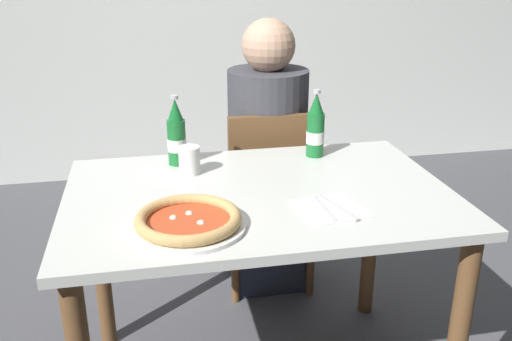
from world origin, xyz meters
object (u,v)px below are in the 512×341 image
diner_seated (268,165)px  paper_cup (189,160)px  beer_bottle_left (316,129)px  beer_bottle_center (176,136)px  napkin_with_cutlery (331,209)px  chair_behind_table (269,190)px  pizza_margherita_near (188,221)px  dining_table_main (259,224)px

diner_seated → paper_cup: size_ratio=12.73×
beer_bottle_left → beer_bottle_center: 0.50m
beer_bottle_left → napkin_with_cutlery: beer_bottle_left is taller
beer_bottle_center → paper_cup: size_ratio=2.60×
paper_cup → diner_seated: bearing=51.5°
chair_behind_table → paper_cup: size_ratio=8.95×
pizza_margherita_near → napkin_with_cutlery: 0.42m
chair_behind_table → beer_bottle_center: size_ratio=3.44×
dining_table_main → paper_cup: 0.32m
paper_cup → chair_behind_table: bearing=48.4°
diner_seated → dining_table_main: bearing=-104.6°
chair_behind_table → beer_bottle_center: (-0.40, -0.31, 0.37)m
diner_seated → pizza_margherita_near: bearing=-115.2°
napkin_with_cutlery → dining_table_main: bearing=135.7°
pizza_margherita_near → diner_seated: bearing=64.8°
beer_bottle_left → napkin_with_cutlery: 0.48m
pizza_margherita_near → beer_bottle_center: beer_bottle_center is taller
diner_seated → beer_bottle_center: bearing=-138.2°
pizza_margherita_near → napkin_with_cutlery: (0.42, 0.04, -0.02)m
beer_bottle_left → beer_bottle_center: size_ratio=1.00×
chair_behind_table → beer_bottle_center: bearing=39.3°
beer_bottle_center → chair_behind_table: bearing=37.7°
napkin_with_cutlery → beer_bottle_left: bearing=79.1°
diner_seated → beer_bottle_center: diner_seated is taller
chair_behind_table → beer_bottle_left: (0.10, -0.32, 0.37)m
chair_behind_table → pizza_margherita_near: chair_behind_table is taller
chair_behind_table → pizza_margherita_near: bearing=65.1°
beer_bottle_left → napkin_with_cutlery: (-0.09, -0.46, -0.10)m
napkin_with_cutlery → paper_cup: paper_cup is taller
dining_table_main → beer_bottle_left: 0.45m
diner_seated → beer_bottle_left: size_ratio=4.89×
chair_behind_table → beer_bottle_left: 0.50m
diner_seated → beer_bottle_center: size_ratio=4.89×
chair_behind_table → napkin_with_cutlery: 0.83m
pizza_margherita_near → beer_bottle_center: size_ratio=1.27×
beer_bottle_center → napkin_with_cutlery: size_ratio=1.22×
napkin_with_cutlery → paper_cup: 0.53m
diner_seated → beer_bottle_left: (0.09, -0.38, 0.27)m
dining_table_main → pizza_margherita_near: (-0.24, -0.21, 0.14)m
diner_seated → paper_cup: (-0.37, -0.47, 0.21)m
chair_behind_table → diner_seated: 0.11m
chair_behind_table → diner_seated: (0.00, 0.05, 0.10)m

